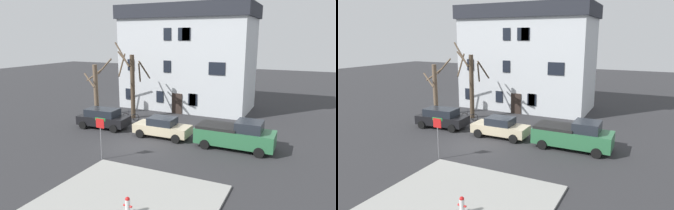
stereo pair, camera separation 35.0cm
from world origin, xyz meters
TOP-DOWN VIEW (x-y plane):
  - ground_plane at (0.00, 0.00)m, footprint 120.00×120.00m
  - sidewalk_slab at (3.61, -6.83)m, footprint 8.24×7.22m
  - building_main at (-1.35, 13.53)m, footprint 14.22×7.30m
  - tree_bare_near at (-8.20, 6.13)m, footprint 2.77×2.49m
  - tree_bare_mid at (-4.29, 6.63)m, footprint 2.98×2.96m
  - car_black_wagon at (-4.91, 2.78)m, footprint 4.54×2.37m
  - car_beige_sedan at (0.82, 2.67)m, footprint 4.45×2.01m
  - pickup_truck_green at (6.56, 2.59)m, footprint 5.46×2.31m
  - fire_hydrant at (4.19, -7.67)m, footprint 0.42×0.22m
  - street_sign_pole at (-0.74, -3.01)m, footprint 0.76×0.07m
  - bicycle_leaning at (-3.98, 5.71)m, footprint 1.75×0.19m

SIDE VIEW (x-z plane):
  - ground_plane at x=0.00m, z-range 0.00..0.00m
  - sidewalk_slab at x=3.61m, z-range 0.00..0.12m
  - bicycle_leaning at x=-3.98m, z-range -0.15..0.88m
  - fire_hydrant at x=4.19m, z-range 0.13..0.93m
  - car_beige_sedan at x=0.82m, z-range 0.01..1.61m
  - car_black_wagon at x=-4.91m, z-range 0.04..1.72m
  - pickup_truck_green at x=6.56m, z-range -0.03..2.06m
  - street_sign_pole at x=-0.74m, z-range 0.55..3.31m
  - tree_bare_near at x=-8.20m, z-range -0.06..5.63m
  - tree_bare_mid at x=-4.29m, z-range -0.11..7.14m
  - building_main at x=-1.35m, z-range 0.07..11.07m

